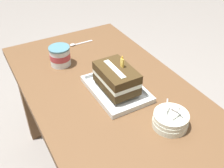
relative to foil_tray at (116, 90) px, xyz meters
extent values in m
cube|color=brown|center=(-0.04, -0.02, -0.03)|extent=(1.22, 0.70, 0.04)
cube|color=brown|center=(-0.59, -0.31, -0.37)|extent=(0.06, 0.06, 0.65)
cube|color=brown|center=(-0.59, 0.27, -0.37)|extent=(0.06, 0.06, 0.65)
cube|color=silver|center=(0.00, 0.00, 0.00)|extent=(0.31, 0.21, 0.01)
cube|color=silver|center=(0.00, -0.10, 0.01)|extent=(0.31, 0.01, 0.02)
cube|color=silver|center=(0.00, 0.10, 0.01)|extent=(0.31, 0.01, 0.02)
cube|color=silver|center=(-0.15, 0.00, 0.01)|extent=(0.01, 0.19, 0.02)
cube|color=silver|center=(0.15, 0.00, 0.01)|extent=(0.01, 0.19, 0.02)
cube|color=#3E2D16|center=(0.00, 0.00, 0.04)|extent=(0.21, 0.13, 0.04)
cube|color=silver|center=(0.00, 0.00, 0.07)|extent=(0.20, 0.13, 0.02)
cube|color=#3E2D16|center=(0.00, 0.00, 0.09)|extent=(0.21, 0.13, 0.04)
cube|color=silver|center=(0.00, -0.01, 0.11)|extent=(0.15, 0.02, 0.00)
cube|color=#EFC64C|center=(0.00, 0.03, 0.13)|extent=(0.02, 0.01, 0.04)
ellipsoid|color=yellow|center=(0.00, 0.03, 0.16)|extent=(0.01, 0.01, 0.01)
cylinder|color=silver|center=(0.29, 0.07, 0.01)|extent=(0.14, 0.14, 0.03)
cylinder|color=silver|center=(0.29, 0.07, 0.02)|extent=(0.14, 0.14, 0.03)
cylinder|color=silver|center=(0.29, 0.07, 0.04)|extent=(0.13, 0.13, 0.03)
cylinder|color=silver|center=(0.27, 0.06, 0.07)|extent=(0.05, 0.04, 0.06)
cylinder|color=silver|center=(0.30, 0.09, 0.07)|extent=(0.05, 0.03, 0.08)
cylinder|color=silver|center=(0.31, 0.07, 0.08)|extent=(0.01, 0.07, 0.07)
cylinder|color=white|center=(-0.33, -0.14, 0.04)|extent=(0.10, 0.10, 0.09)
cylinder|color=#B23D47|center=(-0.33, -0.14, 0.04)|extent=(0.10, 0.10, 0.03)
cylinder|color=teal|center=(-0.33, -0.14, 0.09)|extent=(0.11, 0.11, 0.01)
ellipsoid|color=silver|center=(-0.49, -0.01, 0.00)|extent=(0.02, 0.03, 0.01)
cube|color=silver|center=(-0.49, 0.06, -0.01)|extent=(0.01, 0.11, 0.00)
camera|label=1|loc=(0.83, -0.49, 0.75)|focal=43.55mm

